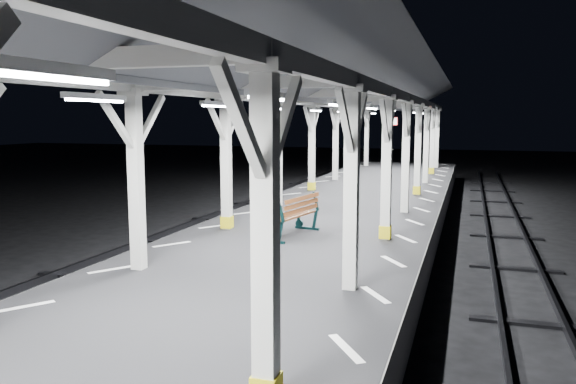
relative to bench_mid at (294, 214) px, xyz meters
The scene contains 8 objects.
ground 2.28m from the bench_mid, 86.07° to the right, with size 120.00×120.00×0.00m, color black.
platform 1.98m from the bench_mid, 86.07° to the right, with size 6.00×50.00×1.00m, color black.
hazard_stripes_left 2.93m from the bench_mid, 144.06° to the right, with size 1.00×48.00×0.01m, color silver.
hazard_stripes_right 3.12m from the bench_mid, 33.39° to the right, with size 1.00×48.00×0.01m, color silver.
track_left 5.37m from the bench_mid, 160.89° to the right, with size 2.20×60.00×0.16m.
track_right 5.58m from the bench_mid, 18.30° to the right, with size 2.20×60.00×0.16m.
canopy 3.48m from the bench_mid, 86.11° to the right, with size 5.40×49.00×4.65m.
bench_mid is the anchor object (origin of this frame).
Camera 1 is at (3.79, -10.84, 3.79)m, focal length 35.00 mm.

